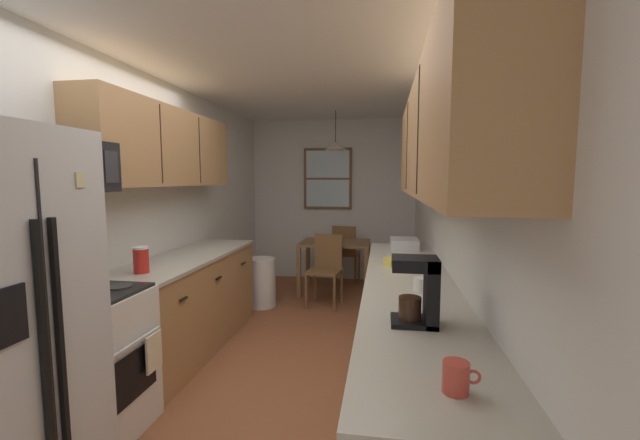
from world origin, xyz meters
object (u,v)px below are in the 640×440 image
at_px(storage_canister, 141,260).
at_px(mug_by_coffeemaker, 421,284).
at_px(coffee_maker, 421,290).
at_px(trash_bin, 262,282).
at_px(microwave_over_range, 58,166).
at_px(dining_table, 335,250).
at_px(dining_chair_far, 345,251).
at_px(dish_rack, 404,243).
at_px(stove_range, 88,363).
at_px(fruit_bowl, 399,261).
at_px(mug_spare, 456,377).
at_px(dining_chair_near, 326,266).

bearing_deg(storage_canister, mug_by_coffeemaker, -4.59).
bearing_deg(coffee_maker, trash_bin, 121.36).
distance_m(trash_bin, storage_canister, 2.15).
bearing_deg(microwave_over_range, mug_by_coffeemaker, 11.28).
bearing_deg(trash_bin, microwave_over_range, -98.88).
relative_size(dining_table, dining_chair_far, 1.07).
height_order(dining_chair_far, mug_by_coffeemaker, mug_by_coffeemaker).
distance_m(dining_table, dining_chair_far, 0.58).
bearing_deg(trash_bin, dish_rack, -19.30).
bearing_deg(dining_chair_far, coffee_maker, -79.50).
height_order(stove_range, fruit_bowl, stove_range).
distance_m(stove_range, dining_table, 3.56).
distance_m(mug_by_coffeemaker, mug_spare, 1.21).
distance_m(stove_range, dining_chair_far, 4.13).
bearing_deg(storage_canister, trash_bin, 81.55).
distance_m(trash_bin, fruit_bowl, 2.28).
bearing_deg(fruit_bowl, coffee_maker, -87.92).
bearing_deg(storage_canister, mug_spare, -33.77).
bearing_deg(trash_bin, stove_range, -96.43).
height_order(microwave_over_range, coffee_maker, microwave_over_range).
height_order(trash_bin, mug_by_coffeemaker, mug_by_coffeemaker).
bearing_deg(dish_rack, dining_table, 122.91).
distance_m(stove_range, microwave_over_range, 1.22).
bearing_deg(fruit_bowl, mug_by_coffeemaker, -81.90).
relative_size(dining_table, trash_bin, 1.56).
relative_size(dining_chair_near, dish_rack, 2.65).
height_order(stove_range, storage_canister, same).
bearing_deg(fruit_bowl, dining_chair_near, 117.37).
height_order(microwave_over_range, storage_canister, microwave_over_range).
xyz_separation_m(stove_range, microwave_over_range, (-0.11, 0.00, 1.21)).
bearing_deg(dining_table, mug_spare, -77.62).
bearing_deg(dining_chair_near, stove_range, -111.13).
distance_m(coffee_maker, fruit_bowl, 1.33).
height_order(storage_canister, mug_by_coffeemaker, storage_canister).
xyz_separation_m(dining_table, storage_canister, (-1.14, -2.78, 0.39)).
relative_size(dining_chair_far, mug_spare, 7.26).
height_order(microwave_over_range, dish_rack, microwave_over_range).
relative_size(dining_chair_far, mug_by_coffeemaker, 7.17).
xyz_separation_m(microwave_over_range, dining_table, (1.25, 3.38, -1.07)).
xyz_separation_m(dining_table, fruit_bowl, (0.80, -2.21, 0.33)).
bearing_deg(storage_canister, dining_chair_far, 69.82).
distance_m(dining_chair_far, dish_rack, 2.14).
height_order(trash_bin, storage_canister, storage_canister).
xyz_separation_m(microwave_over_range, trash_bin, (0.41, 2.61, -1.38)).
relative_size(stove_range, fruit_bowl, 4.22).
xyz_separation_m(microwave_over_range, storage_canister, (0.11, 0.59, -0.68)).
bearing_deg(mug_spare, trash_bin, 117.32).
relative_size(dining_table, coffee_maker, 2.92).
bearing_deg(dining_table, microwave_over_range, -110.29).
relative_size(dining_chair_far, storage_canister, 4.49).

